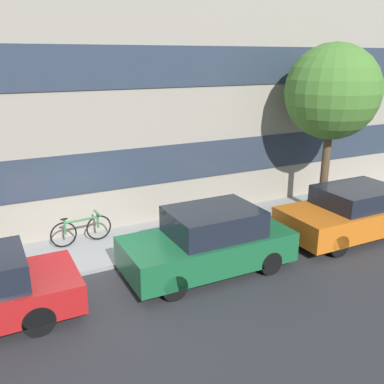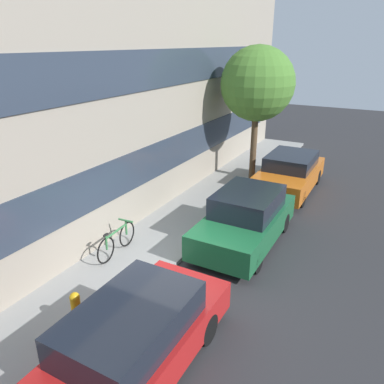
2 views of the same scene
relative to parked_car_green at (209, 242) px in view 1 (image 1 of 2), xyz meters
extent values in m
plane|color=#2B2B2D|center=(-2.42, 1.05, -0.72)|extent=(56.00, 56.00, 0.00)
cube|color=gray|center=(-2.42, 2.15, -0.67)|extent=(28.00, 2.20, 0.10)
cube|color=gray|center=(-2.42, 3.70, 3.38)|extent=(28.00, 0.90, 8.22)
cube|color=#2D3847|center=(-2.42, 3.23, 1.08)|extent=(25.76, 0.04, 1.10)
cube|color=#2D3847|center=(-2.42, 3.23, 3.80)|extent=(25.76, 0.04, 1.10)
cylinder|color=black|center=(-3.89, -0.76, -0.43)|extent=(0.59, 0.18, 0.59)
cylinder|color=black|center=(-3.89, 0.76, -0.43)|extent=(0.59, 0.18, 0.59)
cube|color=#195B33|center=(-0.04, 0.00, -0.17)|extent=(3.89, 1.76, 0.69)
cube|color=black|center=(0.11, 0.00, 0.48)|extent=(2.02, 1.55, 0.60)
cylinder|color=black|center=(-1.25, -0.79, -0.44)|extent=(0.57, 0.18, 0.57)
cylinder|color=black|center=(-1.25, 0.79, -0.44)|extent=(0.57, 0.18, 0.57)
cylinder|color=black|center=(1.16, -0.79, -0.44)|extent=(0.57, 0.18, 0.57)
cylinder|color=black|center=(1.16, 0.79, -0.44)|extent=(0.57, 0.18, 0.57)
cube|color=#D16619|center=(4.50, 0.00, -0.17)|extent=(4.06, 1.81, 0.68)
cube|color=black|center=(4.66, 0.00, 0.42)|extent=(2.11, 1.59, 0.50)
cylinder|color=black|center=(3.24, -0.82, -0.44)|extent=(0.58, 0.18, 0.58)
cylinder|color=black|center=(3.24, 0.82, -0.44)|extent=(0.58, 0.18, 0.58)
cylinder|color=black|center=(5.76, 0.82, -0.44)|extent=(0.58, 0.18, 0.58)
torus|color=black|center=(-1.87, 2.66, -0.28)|extent=(0.68, 0.09, 0.68)
torus|color=black|center=(-2.80, 2.60, -0.28)|extent=(0.68, 0.09, 0.68)
cylinder|color=#33723F|center=(-2.33, 2.63, 0.03)|extent=(0.89, 0.12, 0.06)
cylinder|color=#33723F|center=(-2.75, 2.60, -0.09)|extent=(0.06, 0.06, 0.39)
cylinder|color=#33723F|center=(-1.89, 2.66, -0.09)|extent=(0.06, 0.06, 0.39)
ellipsoid|color=black|center=(-2.75, 2.60, 0.14)|extent=(0.21, 0.09, 0.05)
cylinder|color=#33723F|center=(-1.89, 2.66, 0.14)|extent=(0.08, 0.44, 0.05)
cylinder|color=brown|center=(4.94, 1.60, 0.85)|extent=(0.25, 0.25, 2.95)
sphere|color=#477A2D|center=(4.94, 1.60, 3.09)|extent=(2.77, 2.77, 2.77)
camera|label=1|loc=(-4.41, -7.86, 4.06)|focal=40.00mm
camera|label=2|loc=(-8.86, -3.16, 4.54)|focal=35.00mm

